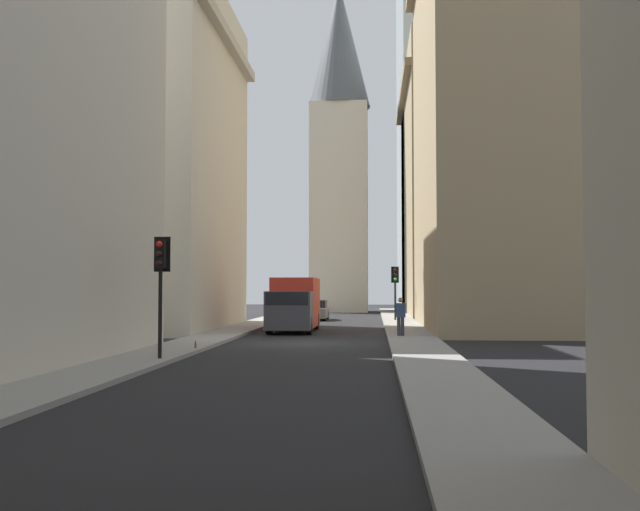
{
  "coord_description": "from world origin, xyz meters",
  "views": [
    {
      "loc": [
        -29.62,
        -2.79,
        2.33
      ],
      "look_at": [
        14.09,
        0.51,
        4.3
      ],
      "focal_mm": 39.93,
      "sensor_mm": 36.0,
      "label": 1
    }
  ],
  "objects_px": {
    "discarded_bottle": "(195,345)",
    "traffic_light_foreground": "(161,269)",
    "delivery_truck": "(294,304)",
    "hatchback_grey": "(315,311)",
    "pedestrian": "(401,315)",
    "traffic_light_midblock": "(395,281)"
  },
  "relations": [
    {
      "from": "discarded_bottle",
      "to": "traffic_light_foreground",
      "type": "bearing_deg",
      "value": 177.14
    },
    {
      "from": "delivery_truck",
      "to": "traffic_light_foreground",
      "type": "xyz_separation_m",
      "value": [
        -15.71,
        2.43,
        1.46
      ]
    },
    {
      "from": "hatchback_grey",
      "to": "delivery_truck",
      "type": "bearing_deg",
      "value": 180.0
    },
    {
      "from": "traffic_light_foreground",
      "to": "hatchback_grey",
      "type": "bearing_deg",
      "value": -4.74
    },
    {
      "from": "delivery_truck",
      "to": "pedestrian",
      "type": "xyz_separation_m",
      "value": [
        -4.74,
        -5.41,
        -0.37
      ]
    },
    {
      "from": "discarded_bottle",
      "to": "hatchback_grey",
      "type": "bearing_deg",
      "value": -5.01
    },
    {
      "from": "pedestrian",
      "to": "discarded_bottle",
      "type": "height_order",
      "value": "pedestrian"
    },
    {
      "from": "traffic_light_foreground",
      "to": "discarded_bottle",
      "type": "xyz_separation_m",
      "value": [
        3.71,
        -0.19,
        -2.67
      ]
    },
    {
      "from": "hatchback_grey",
      "to": "discarded_bottle",
      "type": "bearing_deg",
      "value": 174.99
    },
    {
      "from": "pedestrian",
      "to": "discarded_bottle",
      "type": "relative_size",
      "value": 6.43
    },
    {
      "from": "delivery_truck",
      "to": "pedestrian",
      "type": "bearing_deg",
      "value": -131.22
    },
    {
      "from": "traffic_light_midblock",
      "to": "delivery_truck",
      "type": "bearing_deg",
      "value": 152.86
    },
    {
      "from": "hatchback_grey",
      "to": "discarded_bottle",
      "type": "xyz_separation_m",
      "value": [
        -25.55,
        2.24,
        -0.42
      ]
    },
    {
      "from": "traffic_light_midblock",
      "to": "pedestrian",
      "type": "relative_size",
      "value": 2.08
    },
    {
      "from": "delivery_truck",
      "to": "hatchback_grey",
      "type": "relative_size",
      "value": 1.5
    },
    {
      "from": "pedestrian",
      "to": "traffic_light_foreground",
      "type": "bearing_deg",
      "value": 144.46
    },
    {
      "from": "hatchback_grey",
      "to": "traffic_light_foreground",
      "type": "height_order",
      "value": "traffic_light_foreground"
    },
    {
      "from": "delivery_truck",
      "to": "pedestrian",
      "type": "height_order",
      "value": "delivery_truck"
    },
    {
      "from": "delivery_truck",
      "to": "discarded_bottle",
      "type": "height_order",
      "value": "delivery_truck"
    },
    {
      "from": "traffic_light_midblock",
      "to": "pedestrian",
      "type": "xyz_separation_m",
      "value": [
        -15.76,
        0.23,
        -1.7
      ]
    },
    {
      "from": "delivery_truck",
      "to": "traffic_light_foreground",
      "type": "relative_size",
      "value": 1.71
    },
    {
      "from": "hatchback_grey",
      "to": "traffic_light_foreground",
      "type": "xyz_separation_m",
      "value": [
        -29.26,
        2.43,
        2.25
      ]
    }
  ]
}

